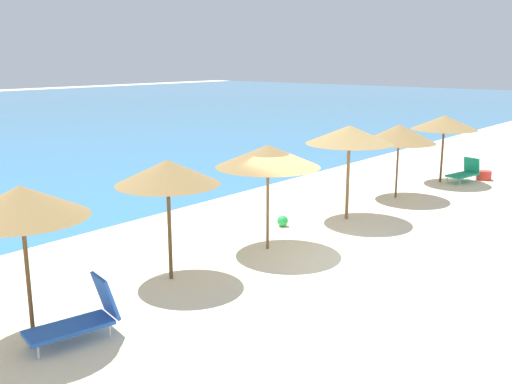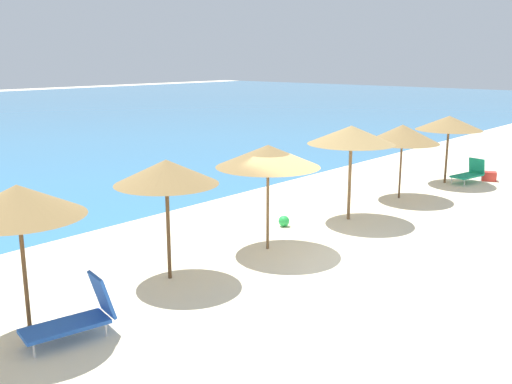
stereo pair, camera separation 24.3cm
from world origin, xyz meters
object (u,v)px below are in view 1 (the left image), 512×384
Objects in this scene: lounge_chair_2 at (465,172)px; cooler_box at (484,175)px; beach_umbrella_3 at (268,156)px; beach_ball at (283,221)px; lounge_chair_0 at (81,317)px; beach_umbrella_1 at (21,202)px; beach_umbrella_6 at (444,123)px; beach_umbrella_2 at (168,173)px; beach_umbrella_4 at (349,135)px; beach_umbrella_5 at (399,134)px.

lounge_chair_2 is 2.69× the size of cooler_box.
beach_umbrella_3 reaches higher than cooler_box.
lounge_chair_0 is at bearing -168.91° from beach_ball.
beach_umbrella_1 is 1.04× the size of beach_umbrella_6.
beach_umbrella_1 is 4.90× the size of cooler_box.
beach_umbrella_2 is 3.05m from beach_umbrella_3.
beach_umbrella_4 is at bearing 95.53° from lounge_chair_2.
cooler_box is (12.39, -1.28, -2.26)m from beach_umbrella_3.
lounge_chair_2 is 4.66× the size of beach_ball.
lounge_chair_0 is at bearing 100.31° from lounge_chair_2.
beach_umbrella_2 is at bearing 173.96° from cooler_box.
beach_umbrella_6 reaches higher than lounge_chair_0.
lounge_chair_2 is at bearing -4.54° from beach_umbrella_2.
beach_umbrella_4 is at bearing -177.93° from beach_umbrella_5.
lounge_chair_2 is (7.76, -0.74, -2.22)m from beach_umbrella_4.
beach_umbrella_2 is 6.84m from beach_umbrella_4.
lounge_chair_0 reaches higher than lounge_chair_2.
cooler_box is (0.84, -0.47, -0.19)m from lounge_chair_2.
lounge_chair_2 is at bearing -5.46° from beach_umbrella_4.
beach_umbrella_1 is 0.96× the size of beach_umbrella_4.
beach_umbrella_5 is (3.54, 0.13, -0.32)m from beach_umbrella_4.
beach_umbrella_6 is 16.96m from lounge_chair_0.
beach_umbrella_4 is at bearing 171.96° from cooler_box.
beach_umbrella_5 is at bearing 0.47° from beach_umbrella_3.
beach_umbrella_3 is 4.84× the size of cooler_box.
lounge_chair_2 is at bearing -45.77° from beach_umbrella_6.
lounge_chair_2 is (18.04, -0.97, -2.10)m from beach_umbrella_1.
lounge_chair_0 is at bearing -174.28° from beach_umbrella_3.
beach_umbrella_3 is at bearing 96.99° from lounge_chair_2.
beach_umbrella_6 is 1.74× the size of lounge_chair_2.
beach_umbrella_6 is at bearing -0.87° from beach_umbrella_1.
cooler_box reaches higher than beach_ball.
beach_umbrella_6 is (3.53, -0.16, 0.09)m from beach_umbrella_5.
beach_umbrella_3 is 1.63× the size of lounge_chair_0.
beach_ball is (7.85, 1.54, -0.25)m from lounge_chair_0.
beach_umbrella_2 reaches higher than lounge_chair_0.
beach_umbrella_1 is at bearing 45.92° from lounge_chair_0.
beach_umbrella_3 is 0.95× the size of beach_umbrella_4.
lounge_chair_2 is at bearing 150.53° from cooler_box.
beach_umbrella_6 is 2.22m from lounge_chair_2.
beach_ball is at bearing 5.33° from beach_umbrella_1.
lounge_chair_2 is (17.53, -0.21, -0.03)m from lounge_chair_0.
beach_umbrella_6 is 1.58× the size of lounge_chair_0.
beach_umbrella_5 is (10.36, -0.29, -0.16)m from beach_umbrella_2.
beach_umbrella_2 is at bearing 96.46° from lounge_chair_2.
beach_umbrella_2 is (3.45, 0.19, -0.04)m from beach_umbrella_1.
beach_umbrella_6 is (13.90, -0.45, -0.07)m from beach_umbrella_2.
beach_umbrella_4 is (6.83, -0.42, 0.16)m from beach_umbrella_2.
lounge_chair_2 is at bearing -10.25° from beach_ball.
beach_umbrella_6 is at bearing -2.64° from beach_umbrella_5.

